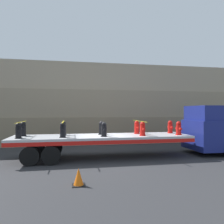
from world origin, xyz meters
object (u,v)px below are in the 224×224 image
object	(u,v)px
fire_hydrant_red_near_3	(143,129)
fire_hydrant_red_far_3	(137,128)
truck_cab	(212,130)
fire_hydrant_black_far_0	(23,129)
fire_hydrant_black_far_1	(63,129)
fire_hydrant_red_near_4	(179,128)
fire_hydrant_black_near_1	(63,130)
fire_hydrant_black_near_2	(104,130)
fire_hydrant_black_near_0	(19,131)
fire_hydrant_red_far_4	(170,127)
traffic_cone	(79,177)
fire_hydrant_black_far_2	(101,128)
flatbed_trailer	(89,140)

from	to	relation	value
fire_hydrant_red_near_3	fire_hydrant_red_far_3	world-z (taller)	same
truck_cab	fire_hydrant_red_near_3	bearing A→B (deg)	-173.49
fire_hydrant_red_near_3	fire_hydrant_black_far_0	bearing A→B (deg)	170.60
fire_hydrant_black_far_1	fire_hydrant_red_near_4	distance (m)	6.59
fire_hydrant_black_near_1	fire_hydrant_black_near_2	distance (m)	2.17
fire_hydrant_black_far_0	fire_hydrant_red_near_3	size ratio (longest dim) A/B	1.00
fire_hydrant_black_near_0	fire_hydrant_red_near_4	bearing A→B (deg)	0.00
fire_hydrant_black_near_0	fire_hydrant_black_near_2	size ratio (longest dim) A/B	1.00
truck_cab	fire_hydrant_red_far_4	size ratio (longest dim) A/B	3.77
fire_hydrant_black_near_1	fire_hydrant_red_near_3	xyz separation A→B (m)	(4.34, 0.00, 0.00)
truck_cab	fire_hydrant_black_far_0	size ratio (longest dim) A/B	3.77
fire_hydrant_black_far_0	truck_cab	bearing A→B (deg)	-2.75
truck_cab	fire_hydrant_red_near_4	bearing A→B (deg)	-168.08
fire_hydrant_black_near_1	fire_hydrant_black_far_1	xyz separation A→B (m)	(0.00, 1.08, 0.00)
fire_hydrant_red_far_3	fire_hydrant_black_far_0	bearing A→B (deg)	180.00
fire_hydrant_red_near_4	fire_hydrant_red_far_4	world-z (taller)	same
fire_hydrant_black_far_1	fire_hydrant_black_near_1	bearing A→B (deg)	-90.00
truck_cab	fire_hydrant_red_far_4	distance (m)	2.61
fire_hydrant_black_near_2	fire_hydrant_red_far_3	size ratio (longest dim) A/B	1.00
fire_hydrant_black_near_0	fire_hydrant_red_far_4	distance (m)	8.74
fire_hydrant_black_far_1	fire_hydrant_red_far_3	size ratio (longest dim) A/B	1.00
fire_hydrant_black_near_2	traffic_cone	bearing A→B (deg)	-111.30
fire_hydrant_red_near_4	traffic_cone	bearing A→B (deg)	-146.81
fire_hydrant_black_far_1	fire_hydrant_red_near_4	bearing A→B (deg)	-9.40
fire_hydrant_black_far_0	fire_hydrant_red_near_4	xyz separation A→B (m)	(8.67, -1.08, 0.00)
fire_hydrant_black_far_1	fire_hydrant_black_far_2	size ratio (longest dim) A/B	1.00
fire_hydrant_red_far_4	fire_hydrant_black_near_1	bearing A→B (deg)	-170.60
fire_hydrant_red_near_3	traffic_cone	size ratio (longest dim) A/B	1.27
fire_hydrant_red_far_3	truck_cab	bearing A→B (deg)	-6.51
fire_hydrant_black_far_0	fire_hydrant_red_near_4	world-z (taller)	same
fire_hydrant_black_far_0	fire_hydrant_black_far_2	size ratio (longest dim) A/B	1.00
flatbed_trailer	fire_hydrant_black_near_1	xyz separation A→B (m)	(-1.41, -0.54, 0.63)
fire_hydrant_black_near_2	fire_hydrant_red_near_4	world-z (taller)	same
fire_hydrant_black_far_0	fire_hydrant_black_near_1	xyz separation A→B (m)	(2.17, -1.08, 0.00)
fire_hydrant_black_near_2	fire_hydrant_red_near_4	distance (m)	4.34
fire_hydrant_red_far_3	fire_hydrant_black_far_1	bearing A→B (deg)	180.00
fire_hydrant_black_near_0	fire_hydrant_black_far_0	xyz separation A→B (m)	(0.00, 1.08, 0.00)
fire_hydrant_red_near_4	fire_hydrant_red_far_4	xyz separation A→B (m)	(0.00, 1.08, 0.00)
fire_hydrant_black_far_0	fire_hydrant_red_far_4	world-z (taller)	same
fire_hydrant_red_far_4	fire_hydrant_black_far_0	bearing A→B (deg)	180.00
fire_hydrant_black_near_0	fire_hydrant_black_near_1	bearing A→B (deg)	0.00
truck_cab	traffic_cone	world-z (taller)	truck_cab
fire_hydrant_black_far_0	fire_hydrant_red_near_4	distance (m)	8.74
fire_hydrant_red_far_3	fire_hydrant_black_near_1	bearing A→B (deg)	-166.05
fire_hydrant_black_far_0	fire_hydrant_black_near_0	bearing A→B (deg)	-90.00
fire_hydrant_black_far_1	fire_hydrant_black_near_0	bearing A→B (deg)	-153.58
fire_hydrant_black_near_0	traffic_cone	distance (m)	4.94
flatbed_trailer	fire_hydrant_black_far_1	distance (m)	1.64
flatbed_trailer	traffic_cone	bearing A→B (deg)	-99.51
fire_hydrant_red_far_3	traffic_cone	bearing A→B (deg)	-126.79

